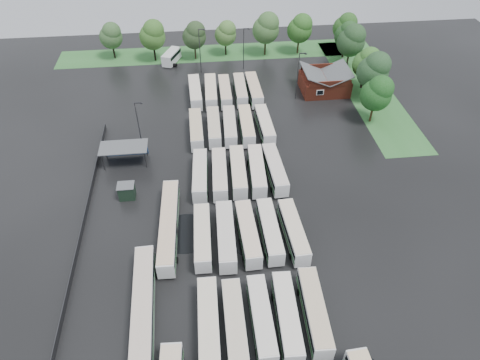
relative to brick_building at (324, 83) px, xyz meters
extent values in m
plane|color=black|center=(-24.00, -42.77, -1.87)|extent=(160.00, 160.00, 0.00)
cube|color=maroon|center=(0.00, 0.03, -0.17)|extent=(10.00, 8.00, 3.40)
cube|color=#4C4F51|center=(-2.50, 0.03, 2.43)|extent=(5.07, 8.60, 2.19)
cube|color=#4C4F51|center=(2.50, 0.03, 2.43)|extent=(5.07, 8.60, 2.19)
cube|color=maroon|center=(0.00, -3.97, 2.03)|extent=(9.00, 0.20, 1.20)
cube|color=silver|center=(-2.00, -4.02, 0.13)|extent=(1.60, 0.12, 1.20)
cylinder|color=#2D2D30|center=(-44.80, -22.77, -0.17)|extent=(0.16, 0.16, 3.40)
cylinder|color=#2D2D30|center=(-37.60, -22.77, -0.17)|extent=(0.16, 0.16, 3.40)
cylinder|color=#2D2D30|center=(-44.80, -19.57, -0.17)|extent=(0.16, 0.16, 3.40)
cylinder|color=#2D2D30|center=(-37.60, -19.57, -0.17)|extent=(0.16, 0.16, 3.40)
cube|color=#4C4F51|center=(-41.20, -21.17, 1.63)|extent=(8.20, 4.20, 0.15)
cube|color=navy|center=(-41.20, -19.27, -0.27)|extent=(7.60, 0.08, 2.60)
cube|color=black|center=(-40.20, -30.17, -0.62)|extent=(2.50, 2.00, 2.50)
cube|color=#4C4F51|center=(-40.20, -30.17, 0.69)|extent=(2.70, 2.20, 0.12)
cube|color=#2F6C2E|center=(-22.00, 22.03, -1.86)|extent=(80.00, 10.00, 0.01)
cube|color=#2F6C2E|center=(10.00, 0.03, -1.86)|extent=(10.00, 50.00, 0.01)
cube|color=#2D2D30|center=(-46.20, -34.77, -1.27)|extent=(0.10, 50.00, 1.20)
cube|color=silver|center=(-28.37, -55.10, -0.13)|extent=(2.58, 11.46, 2.62)
cube|color=black|center=(-28.37, -55.10, 0.39)|extent=(2.63, 11.00, 0.84)
cube|color=#2A6C35|center=(-28.37, -55.10, -0.71)|extent=(2.62, 11.23, 0.58)
cube|color=beige|center=(-28.37, -55.10, 1.23)|extent=(2.48, 11.11, 0.11)
cylinder|color=black|center=(-28.37, -58.75, -1.44)|extent=(2.43, 0.91, 0.91)
cylinder|color=black|center=(-28.37, -51.44, -1.44)|extent=(2.43, 0.91, 0.91)
cube|color=silver|center=(-25.31, -55.40, -0.19)|extent=(2.33, 11.03, 2.53)
cube|color=black|center=(-25.31, -55.40, 0.32)|extent=(2.39, 10.59, 0.81)
cube|color=#1C5A27|center=(-25.31, -55.40, -0.75)|extent=(2.38, 10.81, 0.56)
cube|color=beige|center=(-25.31, -55.40, 1.12)|extent=(2.24, 10.70, 0.11)
cylinder|color=black|center=(-25.31, -58.92, -1.45)|extent=(2.34, 0.88, 0.88)
cylinder|color=black|center=(-25.31, -51.87, -1.45)|extent=(2.34, 0.88, 0.88)
cube|color=silver|center=(-22.06, -55.08, -0.20)|extent=(2.31, 10.93, 2.50)
cube|color=black|center=(-22.06, -55.08, 0.30)|extent=(2.37, 10.50, 0.80)
cube|color=#306339|center=(-22.06, -55.08, -0.76)|extent=(2.36, 10.71, 0.55)
cube|color=silver|center=(-22.06, -55.08, 1.09)|extent=(2.22, 10.60, 0.11)
cylinder|color=black|center=(-22.06, -58.58, -1.46)|extent=(2.32, 0.87, 0.87)
cylinder|color=black|center=(-22.06, -51.58, -1.46)|extent=(2.32, 0.87, 0.87)
cube|color=silver|center=(-18.98, -55.15, -0.15)|extent=(2.80, 11.34, 2.58)
cube|color=black|center=(-18.98, -55.15, 0.36)|extent=(2.84, 10.89, 0.83)
cube|color=#306537|center=(-18.98, -55.15, -0.72)|extent=(2.83, 11.12, 0.57)
cube|color=silver|center=(-18.98, -55.15, 1.18)|extent=(2.69, 11.00, 0.11)
cylinder|color=black|center=(-18.98, -58.75, -1.44)|extent=(2.39, 0.90, 0.90)
cylinder|color=black|center=(-18.98, -51.55, -1.44)|extent=(2.39, 0.90, 0.90)
cube|color=silver|center=(-15.57, -54.82, -0.15)|extent=(2.80, 11.35, 2.58)
cube|color=black|center=(-15.57, -54.82, 0.36)|extent=(2.84, 10.90, 0.83)
cube|color=#276E2F|center=(-15.57, -54.82, -0.72)|extent=(2.84, 11.12, 0.57)
cube|color=beige|center=(-15.57, -54.82, 1.18)|extent=(2.69, 11.00, 0.11)
cylinder|color=black|center=(-15.57, -58.43, -1.44)|extent=(2.39, 0.90, 0.90)
cylinder|color=black|center=(-15.57, -51.22, -1.44)|extent=(2.39, 0.90, 0.90)
cube|color=silver|center=(-28.52, -41.41, -0.20)|extent=(2.54, 11.01, 2.51)
cube|color=black|center=(-28.52, -41.41, 0.30)|extent=(2.58, 10.57, 0.80)
cube|color=#205A27|center=(-28.52, -41.41, -0.75)|extent=(2.58, 10.79, 0.55)
cube|color=beige|center=(-28.52, -41.41, 1.10)|extent=(2.44, 10.68, 0.11)
cylinder|color=black|center=(-28.52, -44.91, -1.46)|extent=(2.33, 0.88, 0.88)
cylinder|color=black|center=(-28.52, -37.90, -1.46)|extent=(2.33, 0.88, 0.88)
cube|color=silver|center=(-25.20, -41.65, -0.11)|extent=(2.72, 11.61, 2.65)
cube|color=black|center=(-25.20, -41.65, 0.42)|extent=(2.77, 11.15, 0.85)
cube|color=#2A6630|center=(-25.20, -41.65, -0.69)|extent=(2.77, 11.38, 0.58)
cube|color=beige|center=(-25.20, -41.65, 1.26)|extent=(2.62, 11.26, 0.12)
cylinder|color=black|center=(-25.20, -45.34, -1.43)|extent=(2.45, 0.92, 0.92)
cylinder|color=black|center=(-25.20, -37.95, -1.43)|extent=(2.45, 0.92, 0.92)
cube|color=silver|center=(-22.02, -41.50, -0.17)|extent=(2.69, 11.21, 2.55)
cube|color=black|center=(-22.02, -41.50, 0.34)|extent=(2.73, 10.76, 0.82)
cube|color=#2A5A32|center=(-22.02, -41.50, -0.73)|extent=(2.73, 10.99, 0.56)
cube|color=beige|center=(-22.02, -41.50, 1.15)|extent=(2.59, 10.87, 0.11)
cylinder|color=black|center=(-22.02, -45.06, -1.45)|extent=(2.37, 0.89, 0.89)
cylinder|color=black|center=(-22.02, -37.93, -1.45)|extent=(2.37, 0.89, 0.89)
cube|color=silver|center=(-18.83, -41.33, -0.19)|extent=(2.45, 11.02, 2.52)
cube|color=black|center=(-18.83, -41.33, 0.31)|extent=(2.50, 10.59, 0.81)
cube|color=#296433|center=(-18.83, -41.33, -0.75)|extent=(2.50, 10.81, 0.55)
cube|color=beige|center=(-18.83, -41.33, 1.11)|extent=(2.36, 10.69, 0.11)
cylinder|color=black|center=(-18.83, -44.84, -1.45)|extent=(2.34, 0.88, 0.88)
cylinder|color=black|center=(-18.83, -37.81, -1.45)|extent=(2.34, 0.88, 0.88)
cube|color=silver|center=(-15.47, -41.78, -0.20)|extent=(2.76, 11.05, 2.51)
cube|color=black|center=(-15.47, -41.78, 0.30)|extent=(2.80, 10.62, 0.80)
cube|color=#356B3C|center=(-15.47, -41.78, -0.75)|extent=(2.80, 10.84, 0.55)
cube|color=beige|center=(-15.47, -41.78, 1.10)|extent=(2.66, 10.72, 0.11)
cylinder|color=black|center=(-15.47, -45.29, -1.45)|extent=(2.33, 0.88, 0.88)
cylinder|color=black|center=(-15.47, -38.27, -1.45)|extent=(2.33, 0.88, 0.88)
cube|color=silver|center=(-28.35, -27.83, -0.19)|extent=(2.84, 11.15, 2.53)
cube|color=black|center=(-28.35, -27.83, 0.32)|extent=(2.87, 10.71, 0.81)
cube|color=#286C37|center=(-28.35, -27.83, -0.74)|extent=(2.88, 10.93, 0.56)
cube|color=beige|center=(-28.35, -27.83, 1.13)|extent=(2.73, 10.81, 0.11)
cylinder|color=black|center=(-28.35, -31.37, -1.45)|extent=(2.35, 0.88, 0.88)
cylinder|color=black|center=(-28.35, -24.29, -1.45)|extent=(2.35, 0.88, 0.88)
cube|color=silver|center=(-25.11, -27.98, -0.16)|extent=(2.80, 11.27, 2.56)
cube|color=black|center=(-25.11, -27.98, 0.35)|extent=(2.84, 10.83, 0.82)
cube|color=#265E2D|center=(-25.11, -27.98, -0.73)|extent=(2.84, 11.05, 0.56)
cube|color=beige|center=(-25.11, -27.98, 1.16)|extent=(2.69, 10.94, 0.11)
cylinder|color=black|center=(-25.11, -31.56, -1.45)|extent=(2.38, 0.89, 0.89)
cylinder|color=black|center=(-25.11, -24.40, -1.45)|extent=(2.38, 0.89, 0.89)
cube|color=silver|center=(-21.97, -27.67, -0.16)|extent=(2.77, 11.33, 2.58)
cube|color=black|center=(-21.97, -27.67, 0.36)|extent=(2.81, 10.88, 0.82)
cube|color=#245F2D|center=(-21.97, -27.67, -0.72)|extent=(2.81, 11.11, 0.57)
cube|color=beige|center=(-21.97, -27.67, 1.18)|extent=(2.67, 10.99, 0.11)
cylinder|color=black|center=(-21.97, -31.27, -1.44)|extent=(2.39, 0.90, 0.90)
cylinder|color=black|center=(-21.97, -24.07, -1.44)|extent=(2.39, 0.90, 0.90)
cube|color=silver|center=(-18.83, -27.78, -0.15)|extent=(2.93, 11.40, 2.59)
cube|color=black|center=(-18.83, -27.78, 0.37)|extent=(2.96, 10.95, 0.83)
cube|color=#255D2D|center=(-18.83, -27.78, -0.72)|extent=(2.96, 11.18, 0.57)
cube|color=beige|center=(-18.83, -27.78, 1.19)|extent=(2.82, 11.06, 0.11)
cylinder|color=black|center=(-18.83, -31.40, -1.44)|extent=(2.40, 0.90, 0.90)
cylinder|color=black|center=(-18.83, -24.17, -1.44)|extent=(2.40, 0.90, 0.90)
cube|color=silver|center=(-15.79, -27.78, -0.15)|extent=(2.83, 11.40, 2.59)
cube|color=black|center=(-15.79, -27.78, 0.37)|extent=(2.87, 10.95, 0.83)
cube|color=#295F30|center=(-15.79, -27.78, -0.72)|extent=(2.87, 11.18, 0.57)
cube|color=beige|center=(-15.79, -27.78, 1.20)|extent=(2.72, 11.06, 0.11)
cylinder|color=black|center=(-15.79, -31.40, -1.44)|extent=(2.40, 0.91, 0.91)
cylinder|color=black|center=(-15.79, -24.16, -1.44)|extent=(2.40, 0.91, 0.91)
cube|color=silver|center=(-28.57, -14.50, -0.18)|extent=(2.42, 11.09, 2.54)
cube|color=black|center=(-28.57, -14.50, 0.33)|extent=(2.47, 10.65, 0.81)
cube|color=#316539|center=(-28.57, -14.50, -0.74)|extent=(2.46, 10.87, 0.56)
cube|color=beige|center=(-28.57, -14.50, 1.13)|extent=(2.32, 10.76, 0.11)
cylinder|color=black|center=(-28.57, -18.04, -1.45)|extent=(2.35, 0.89, 0.89)
cylinder|color=black|center=(-28.57, -10.96, -1.45)|extent=(2.35, 0.89, 0.89)
cube|color=silver|center=(-25.20, -14.09, -0.20)|extent=(2.47, 11.00, 2.51)
cube|color=black|center=(-25.20, -14.09, 0.30)|extent=(2.52, 10.56, 0.80)
cube|color=#235E2B|center=(-25.20, -14.09, -0.75)|extent=(2.51, 10.78, 0.55)
cube|color=beige|center=(-25.20, -14.09, 1.10)|extent=(2.37, 10.67, 0.11)
cylinder|color=black|center=(-25.20, -17.60, -1.45)|extent=(2.33, 0.88, 0.88)
cylinder|color=black|center=(-25.20, -10.58, -1.45)|extent=(2.33, 0.88, 0.88)
cube|color=silver|center=(-22.17, -14.08, -0.20)|extent=(2.75, 11.04, 2.51)
cube|color=black|center=(-22.17, -14.08, 0.30)|extent=(2.78, 10.61, 0.80)
cube|color=#1F652F|center=(-22.17, -14.08, -0.75)|extent=(2.78, 10.82, 0.55)
cube|color=beige|center=(-22.17, -14.08, 1.10)|extent=(2.64, 10.71, 0.11)
cylinder|color=black|center=(-22.17, -17.58, -1.46)|extent=(2.33, 0.88, 0.88)
cylinder|color=black|center=(-22.17, -10.57, -1.46)|extent=(2.33, 0.88, 0.88)
cube|color=silver|center=(-18.98, -14.24, -0.17)|extent=(2.56, 11.20, 2.56)
cube|color=black|center=(-18.98, -14.24, 0.34)|extent=(2.60, 10.75, 0.82)
cube|color=#286D31|center=(-18.98, -14.24, -0.73)|extent=(2.60, 10.97, 0.56)
cube|color=beige|center=(-18.98, -14.24, 1.15)|extent=(2.46, 10.86, 0.11)
cylinder|color=black|center=(-18.98, -17.81, -1.45)|extent=(2.37, 0.89, 0.89)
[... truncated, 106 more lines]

